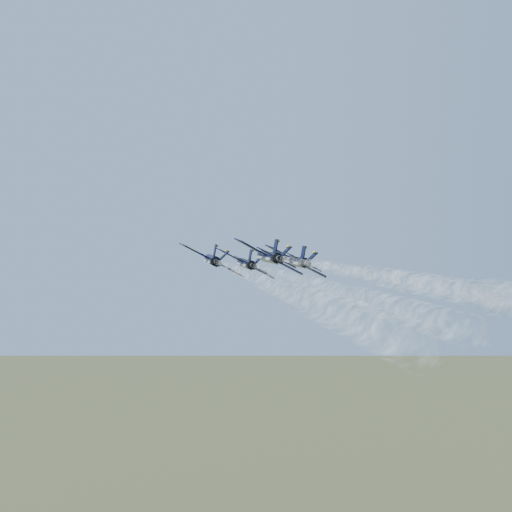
{
  "coord_description": "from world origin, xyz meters",
  "views": [
    {
      "loc": [
        2.71,
        -112.96,
        97.48
      ],
      "look_at": [
        -1.96,
        2.42,
        106.42
      ],
      "focal_mm": 40.0,
      "sensor_mm": 36.0,
      "label": 1
    }
  ],
  "objects_px": {
    "jet_lead": "(246,264)",
    "jet_right": "(295,261)",
    "jet_left": "(212,260)",
    "jet_slot": "(268,257)"
  },
  "relations": [
    {
      "from": "jet_right",
      "to": "jet_lead",
      "type": "bearing_deg",
      "value": 132.51
    },
    {
      "from": "jet_lead",
      "to": "jet_slot",
      "type": "relative_size",
      "value": 1.0
    },
    {
      "from": "jet_lead",
      "to": "jet_slot",
      "type": "distance_m",
      "value": 20.02
    },
    {
      "from": "jet_right",
      "to": "jet_slot",
      "type": "distance_m",
      "value": 13.33
    },
    {
      "from": "jet_lead",
      "to": "jet_left",
      "type": "bearing_deg",
      "value": -132.63
    },
    {
      "from": "jet_lead",
      "to": "jet_left",
      "type": "distance_m",
      "value": 12.61
    },
    {
      "from": "jet_lead",
      "to": "jet_right",
      "type": "distance_m",
      "value": 12.72
    },
    {
      "from": "jet_lead",
      "to": "jet_left",
      "type": "xyz_separation_m",
      "value": [
        -6.07,
        -11.05,
        0.0
      ]
    },
    {
      "from": "jet_lead",
      "to": "jet_right",
      "type": "bearing_deg",
      "value": -47.49
    },
    {
      "from": "jet_right",
      "to": "jet_slot",
      "type": "xyz_separation_m",
      "value": [
        -5.26,
        -12.25,
        0.0
      ]
    }
  ]
}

